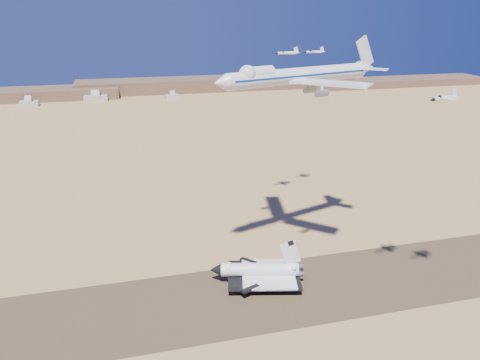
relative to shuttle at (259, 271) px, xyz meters
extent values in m
plane|color=tan|center=(-22.83, -10.03, -5.50)|extent=(1200.00, 1200.00, 0.00)
cube|color=brown|center=(-22.83, -10.03, -5.47)|extent=(600.00, 50.00, 0.06)
cube|color=brown|center=(97.17, 529.97, 3.50)|extent=(420.00, 60.00, 18.00)
cube|color=brown|center=(377.17, 499.97, 0.00)|extent=(300.00, 60.00, 11.00)
cube|color=beige|center=(-162.83, 459.97, -2.25)|extent=(22.00, 14.00, 6.50)
cube|color=beige|center=(-82.83, 474.97, -1.75)|extent=(30.00, 15.00, 7.50)
cube|color=beige|center=(17.17, 464.97, -2.75)|extent=(19.00, 12.50, 5.50)
cylinder|color=white|center=(0.09, -0.02, 0.78)|extent=(33.91, 13.58, 5.86)
cone|color=black|center=(-18.41, 4.47, 0.78)|extent=(5.89, 6.52, 5.56)
sphere|color=white|center=(-13.12, 3.18, 1.61)|extent=(5.44, 5.44, 5.44)
cube|color=white|center=(4.16, -1.01, -1.63)|extent=(28.28, 29.82, 0.94)
cube|color=black|center=(2.12, -0.51, -2.10)|extent=(36.41, 31.79, 0.52)
cube|color=white|center=(13.30, -3.23, 8.93)|extent=(9.60, 3.00, 12.05)
cylinder|color=gray|center=(-13.12, 3.18, -3.83)|extent=(0.38, 0.38, 3.35)
cylinder|color=black|center=(-13.12, 3.18, -4.92)|extent=(1.23, 0.73, 1.15)
cylinder|color=gray|center=(4.96, -6.58, -3.83)|extent=(0.38, 0.38, 3.35)
cylinder|color=black|center=(4.96, -6.58, -4.92)|extent=(1.23, 0.73, 1.15)
cylinder|color=gray|center=(7.42, 3.58, -3.83)|extent=(0.38, 0.38, 3.35)
cylinder|color=black|center=(7.42, 3.58, -4.92)|extent=(1.23, 0.73, 1.15)
cylinder|color=white|center=(20.70, 13.68, 82.46)|extent=(69.50, 28.10, 6.67)
cone|color=white|center=(-15.51, 2.01, 82.46)|extent=(7.01, 7.95, 6.67)
sphere|color=white|center=(-4.10, 5.69, 84.86)|extent=(6.88, 6.88, 6.88)
cube|color=white|center=(27.80, -1.55, 81.21)|extent=(28.97, 28.50, 0.73)
cube|color=white|center=(17.57, 30.19, 81.21)|extent=(14.73, 32.43, 0.73)
cube|color=white|center=(58.49, 18.75, 83.50)|extent=(12.35, 11.94, 0.52)
cube|color=white|center=(54.33, 31.65, 83.50)|extent=(8.01, 12.41, 0.52)
cube|color=white|center=(56.41, 25.20, 90.28)|extent=(11.53, 4.34, 14.90)
cylinder|color=gray|center=(21.59, 4.12, 78.09)|extent=(5.79, 4.18, 2.71)
cylinder|color=gray|center=(22.49, -5.45, 78.09)|extent=(5.79, 4.18, 2.71)
cylinder|color=gray|center=(15.84, 21.97, 78.09)|extent=(5.79, 4.18, 2.71)
cylinder|color=gray|center=(10.97, 30.26, 78.09)|extent=(5.79, 4.18, 2.71)
imported|color=orange|center=(6.72, -5.87, -4.63)|extent=(0.44, 0.62, 1.62)
imported|color=orange|center=(5.08, -5.84, -4.51)|extent=(0.53, 0.91, 1.85)
imported|color=orange|center=(5.04, -7.87, -4.52)|extent=(1.16, 1.15, 1.85)
cylinder|color=white|center=(54.31, -35.57, 80.07)|extent=(11.58, 4.89, 1.37)
cone|color=black|center=(47.61, -37.73, 80.07)|extent=(2.81, 1.99, 1.27)
sphere|color=black|center=(51.52, -36.47, 80.56)|extent=(1.37, 1.37, 1.37)
cube|color=white|center=(55.24, -35.27, 79.88)|extent=(5.65, 8.49, 0.24)
cube|color=white|center=(58.96, -34.08, 80.07)|extent=(3.54, 5.31, 0.20)
cube|color=white|center=(59.15, -34.02, 81.44)|extent=(2.89, 1.14, 3.31)
cylinder|color=white|center=(33.38, 63.65, 87.35)|extent=(12.02, 3.68, 1.40)
cone|color=black|center=(26.32, 62.27, 87.35)|extent=(2.80, 1.77, 1.30)
sphere|color=black|center=(30.44, 63.07, 87.84)|extent=(1.40, 1.40, 1.40)
cube|color=white|center=(34.36, 63.84, 87.15)|extent=(4.96, 8.51, 0.25)
cube|color=white|center=(38.27, 64.61, 87.35)|extent=(3.12, 5.32, 0.20)
cube|color=white|center=(38.47, 64.65, 88.74)|extent=(3.01, 0.83, 3.38)
cylinder|color=white|center=(53.47, 75.24, 86.61)|extent=(10.93, 2.93, 1.27)
cone|color=black|center=(47.02, 74.23, 86.61)|extent=(2.51, 1.53, 1.18)
sphere|color=black|center=(50.78, 74.82, 87.06)|extent=(1.27, 1.27, 1.27)
cube|color=white|center=(54.36, 75.38, 86.43)|extent=(4.25, 7.65, 0.23)
cube|color=white|center=(57.94, 75.94, 86.61)|extent=(2.67, 4.78, 0.18)
cube|color=white|center=(58.12, 75.96, 87.88)|extent=(2.74, 0.65, 3.06)
camera|label=1|loc=(-53.17, -171.95, 108.18)|focal=35.00mm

